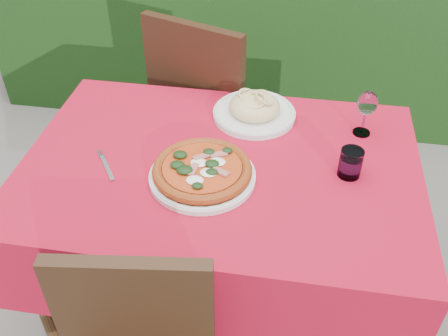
% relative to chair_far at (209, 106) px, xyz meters
% --- Properties ---
extents(ground, '(60.00, 60.00, 0.00)m').
position_rel_chair_far_xyz_m(ground, '(0.16, -0.61, -0.56)').
color(ground, '#68625E').
rests_on(ground, ground).
extents(dining_table, '(1.26, 0.86, 0.75)m').
position_rel_chair_far_xyz_m(dining_table, '(0.16, -0.61, 0.04)').
color(dining_table, '#4A3318').
rests_on(dining_table, ground).
extents(chair_far, '(0.57, 0.57, 0.98)m').
position_rel_chair_far_xyz_m(chair_far, '(0.00, 0.00, 0.00)').
color(chair_far, black).
rests_on(chair_far, ground).
extents(pizza_plate, '(0.35, 0.35, 0.06)m').
position_rel_chair_far_xyz_m(pizza_plate, '(0.12, -0.70, 0.21)').
color(pizza_plate, silver).
rests_on(pizza_plate, dining_table).
extents(pasta_plate, '(0.29, 0.29, 0.08)m').
position_rel_chair_far_xyz_m(pasta_plate, '(0.23, -0.33, 0.22)').
color(pasta_plate, silver).
rests_on(pasta_plate, dining_table).
extents(water_glass, '(0.07, 0.07, 0.09)m').
position_rel_chair_far_xyz_m(water_glass, '(0.56, -0.60, 0.23)').
color(water_glass, silver).
rests_on(water_glass, dining_table).
extents(wine_glass, '(0.07, 0.07, 0.16)m').
position_rel_chair_far_xyz_m(wine_glass, '(0.61, -0.37, 0.30)').
color(wine_glass, silver).
rests_on(wine_glass, dining_table).
extents(fork, '(0.12, 0.16, 0.00)m').
position_rel_chair_far_xyz_m(fork, '(-0.19, -0.70, 0.19)').
color(fork, '#AFAFB6').
rests_on(fork, dining_table).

